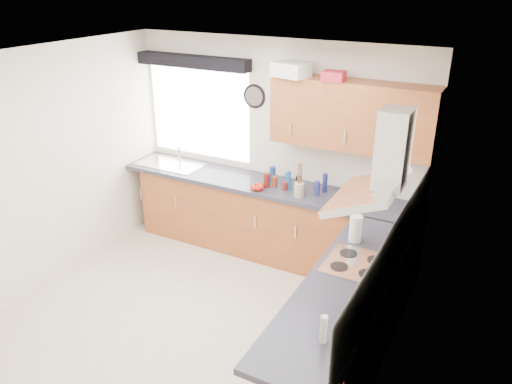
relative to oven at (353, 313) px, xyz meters
The scene contains 38 objects.
ground_plane 1.59m from the oven, 168.69° to the right, with size 3.60×3.60×0.00m, color beige.
ceiling 2.58m from the oven, 168.69° to the right, with size 3.60×3.60×0.02m, color white.
wall_back 2.28m from the oven, 135.00° to the left, with size 3.60×0.02×2.50m, color silver.
wall_front 2.71m from the oven, 125.54° to the right, with size 3.60×0.02×2.50m, color silver.
wall_left 3.41m from the oven, behind, with size 0.02×3.60×2.50m, color silver.
wall_right 0.93m from the oven, 45.00° to the right, with size 0.02×3.60×2.50m, color silver.
window 3.16m from the oven, 149.70° to the left, with size 1.40×0.02×1.10m, color silver.
window_blind 3.40m from the oven, 151.23° to the left, with size 1.50×0.18×0.14m, color black.
splashback 0.81m from the oven, ahead, with size 0.01×3.00×0.54m, color white.
base_cab_back 2.01m from the oven, 142.90° to the left, with size 3.00×0.58×0.86m, color brown.
base_cab_corner 1.20m from the oven, 90.00° to the left, with size 0.60×0.60×0.86m, color brown.
base_cab_right 0.15m from the oven, 86.19° to the right, with size 0.58×2.10×0.86m, color brown.
worktop_back 1.98m from the oven, 141.34° to the left, with size 3.60×0.62×0.05m, color #26252F.
worktop_right 0.55m from the oven, 90.00° to the right, with size 0.62×2.42×0.05m, color #26252F.
sink 3.12m from the oven, 157.02° to the left, with size 0.84×0.46×0.10m, color silver, non-canonical shape.
oven is the anchor object (origin of this frame).
hob_plate 0.49m from the oven, 90.00° to the left, with size 0.52×0.52×0.01m, color silver.
extractor_hood 1.35m from the oven, ahead, with size 0.52×0.78×0.66m, color silver, non-canonical shape.
upper_cabinets 1.99m from the oven, 112.54° to the left, with size 1.70×0.35×0.70m, color brown.
washing_machine 2.05m from the oven, 143.52° to the left, with size 0.56×0.55×0.83m, color silver.
wall_clock 2.70m from the oven, 140.15° to the left, with size 0.28×0.28×0.04m, color black.
casserole 2.48m from the oven, 134.53° to the left, with size 0.36×0.26×0.15m, color silver.
storage_box 2.28m from the oven, 121.10° to the left, with size 0.21×0.18×0.10m, color #B11D2A.
utensil_pot 1.55m from the oven, 133.21° to the left, with size 0.11×0.11×0.16m, color gray.
kitchen_roll 0.74m from the oven, 111.31° to the left, with size 0.11×0.11×0.25m, color silver.
tomato_cluster 1.85m from the oven, 145.84° to the left, with size 0.14×0.14×0.06m, color #B91609, non-canonical shape.
jar_0 1.93m from the oven, 133.21° to the left, with size 0.05×0.05×0.12m, color #1B5685.
jar_1 1.73m from the oven, 136.50° to the left, with size 0.06×0.06×0.09m, color #5E1A13.
jar_2 1.46m from the oven, 105.23° to the left, with size 0.07×0.07×0.11m, color #1F1853.
jar_3 1.65m from the oven, 132.05° to the left, with size 0.07×0.07×0.19m, color black.
jar_4 1.86m from the oven, 138.92° to the left, with size 0.06×0.06×0.12m, color maroon.
jar_5 1.29m from the oven, 109.62° to the left, with size 0.05×0.05×0.13m, color brown.
jar_6 1.63m from the oven, 121.30° to the left, with size 0.05×0.05×0.21m, color navy.
jar_7 1.89m from the oven, 141.74° to the left, with size 0.07×0.07×0.16m, color #501310.
jar_8 1.53m from the oven, 125.35° to the left, with size 0.06×0.06×0.17m, color navy.
jar_9 1.74m from the oven, 135.02° to the left, with size 0.04×0.04×0.22m, color navy.
jar_10 2.02m from the oven, 137.77° to the left, with size 0.07×0.07×0.18m, color navy.
bottle_0 1.19m from the oven, 85.19° to the right, with size 0.05×0.05×0.21m, color #B1A797.
Camera 1 is at (2.42, -3.23, 3.13)m, focal length 35.00 mm.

